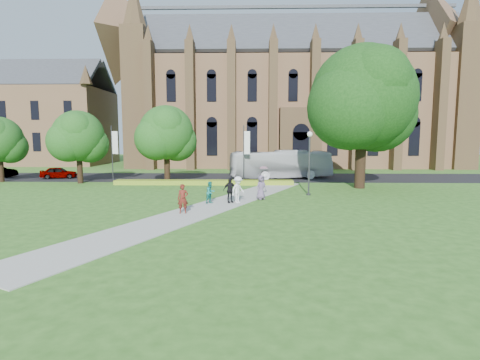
{
  "coord_description": "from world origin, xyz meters",
  "views": [
    {
      "loc": [
        2.56,
        -24.25,
        4.78
      ],
      "look_at": [
        1.89,
        3.44,
        1.6
      ],
      "focal_mm": 28.0,
      "sensor_mm": 36.0,
      "label": 1
    }
  ],
  "objects_px": {
    "tour_coach": "(281,164)",
    "pedestrian_0": "(183,199)",
    "car_0": "(59,173)",
    "large_tree": "(363,98)",
    "streetlamp": "(309,155)"
  },
  "relations": [
    {
      "from": "streetlamp",
      "to": "car_0",
      "type": "xyz_separation_m",
      "value": [
        -27.0,
        11.87,
        -2.61
      ]
    },
    {
      "from": "large_tree",
      "to": "tour_coach",
      "type": "distance_m",
      "value": 12.19
    },
    {
      "from": "tour_coach",
      "to": "car_0",
      "type": "bearing_deg",
      "value": 75.88
    },
    {
      "from": "car_0",
      "to": "large_tree",
      "type": "bearing_deg",
      "value": -118.74
    },
    {
      "from": "large_tree",
      "to": "tour_coach",
      "type": "xyz_separation_m",
      "value": [
        -6.75,
        7.62,
        -6.71
      ]
    },
    {
      "from": "tour_coach",
      "to": "pedestrian_0",
      "type": "bearing_deg",
      "value": 143.9
    },
    {
      "from": "pedestrian_0",
      "to": "large_tree",
      "type": "bearing_deg",
      "value": 31.08
    },
    {
      "from": "streetlamp",
      "to": "tour_coach",
      "type": "relative_size",
      "value": 0.45
    },
    {
      "from": "streetlamp",
      "to": "car_0",
      "type": "relative_size",
      "value": 1.34
    },
    {
      "from": "tour_coach",
      "to": "car_0",
      "type": "height_order",
      "value": "tour_coach"
    },
    {
      "from": "streetlamp",
      "to": "tour_coach",
      "type": "height_order",
      "value": "streetlamp"
    },
    {
      "from": "streetlamp",
      "to": "pedestrian_0",
      "type": "bearing_deg",
      "value": -139.31
    },
    {
      "from": "pedestrian_0",
      "to": "streetlamp",
      "type": "bearing_deg",
      "value": 31.6
    },
    {
      "from": "large_tree",
      "to": "car_0",
      "type": "xyz_separation_m",
      "value": [
        -32.5,
        7.37,
        -7.68
      ]
    },
    {
      "from": "car_0",
      "to": "streetlamp",
      "type": "bearing_deg",
      "value": -129.69
    }
  ]
}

